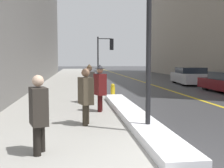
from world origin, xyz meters
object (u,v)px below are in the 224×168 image
(parked_car_silver, at_px, (190,76))
(pedestrian_in_fedora, at_px, (89,82))
(pedestrian_in_glasses, at_px, (39,111))
(fire_hydrant, at_px, (113,91))
(pedestrian_with_shoulder_bag, at_px, (86,94))
(traffic_light_near, at_px, (106,49))
(pedestrian_trailing, at_px, (100,86))

(parked_car_silver, bearing_deg, pedestrian_in_fedora, 141.98)
(pedestrian_in_glasses, xyz_separation_m, fire_hydrant, (2.37, 7.36, -0.48))
(pedestrian_with_shoulder_bag, distance_m, parked_car_silver, 14.62)
(pedestrian_with_shoulder_bag, height_order, fire_hydrant, pedestrian_with_shoulder_bag)
(traffic_light_near, distance_m, fire_hydrant, 10.23)
(pedestrian_in_fedora, relative_size, parked_car_silver, 0.37)
(pedestrian_in_fedora, xyz_separation_m, fire_hydrant, (1.12, 1.12, -0.53))
(traffic_light_near, bearing_deg, pedestrian_in_glasses, -97.37)
(pedestrian_with_shoulder_bag, relative_size, parked_car_silver, 0.35)
(pedestrian_with_shoulder_bag, bearing_deg, parked_car_silver, 129.17)
(pedestrian_trailing, bearing_deg, pedestrian_in_fedora, 170.30)
(traffic_light_near, height_order, pedestrian_in_glasses, traffic_light_near)
(pedestrian_trailing, bearing_deg, traffic_light_near, 155.52)
(traffic_light_near, relative_size, parked_car_silver, 0.84)
(pedestrian_trailing, height_order, pedestrian_in_fedora, pedestrian_trailing)
(fire_hydrant, bearing_deg, pedestrian_in_glasses, -107.87)
(traffic_light_near, bearing_deg, fire_hydrant, -91.63)
(pedestrian_in_fedora, bearing_deg, parked_car_silver, 119.21)
(pedestrian_trailing, bearing_deg, pedestrian_in_glasses, -36.72)
(pedestrian_in_glasses, bearing_deg, pedestrian_with_shoulder_bag, 140.12)
(pedestrian_with_shoulder_bag, distance_m, fire_hydrant, 5.31)
(pedestrian_in_glasses, distance_m, pedestrian_in_fedora, 6.36)
(pedestrian_in_fedora, bearing_deg, pedestrian_in_glasses, -28.45)
(traffic_light_near, height_order, fire_hydrant, traffic_light_near)
(traffic_light_near, distance_m, pedestrian_trailing, 13.28)
(pedestrian_in_glasses, height_order, pedestrian_in_fedora, pedestrian_in_fedora)
(pedestrian_trailing, relative_size, pedestrian_in_fedora, 1.00)
(pedestrian_trailing, relative_size, fire_hydrant, 2.31)
(fire_hydrant, bearing_deg, parked_car_silver, 46.59)
(pedestrian_in_glasses, relative_size, pedestrian_trailing, 0.92)
(fire_hydrant, bearing_deg, pedestrian_trailing, -105.49)
(traffic_light_near, distance_m, pedestrian_in_glasses, 17.68)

